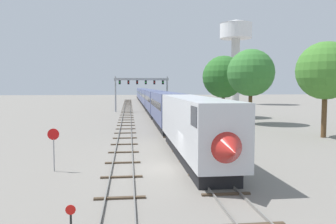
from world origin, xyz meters
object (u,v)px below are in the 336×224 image
signal_gantry (141,86)px  trackside_tree_right (251,73)px  stop_sign (54,144)px  trackside_tree_mid (326,71)px  passenger_train (149,98)px  water_tower (236,37)px  trackside_tree_left (224,77)px

signal_gantry → trackside_tree_right: size_ratio=1.08×
stop_sign → trackside_tree_right: trackside_tree_right is taller
trackside_tree_mid → trackside_tree_right: bearing=103.1°
trackside_tree_mid → trackside_tree_right: trackside_tree_right is taller
passenger_train → water_tower: 37.93m
trackside_tree_right → trackside_tree_left: bearing=94.8°
signal_gantry → water_tower: 44.13m
water_tower → trackside_tree_mid: 71.33m
stop_sign → trackside_tree_mid: (26.38, 12.16, 5.47)m
passenger_train → stop_sign: 64.24m
trackside_tree_left → trackside_tree_right: trackside_tree_left is taller
signal_gantry → water_tower: size_ratio=0.46×
water_tower → stop_sign: water_tower is taller
stop_sign → trackside_tree_left: (22.14, 37.68, 5.48)m
trackside_tree_left → trackside_tree_mid: size_ratio=1.06×
passenger_train → stop_sign: bearing=-99.0°
trackside_tree_right → passenger_train: bearing=109.4°
stop_sign → trackside_tree_right: 35.47m
stop_sign → signal_gantry: bearing=81.7°
water_tower → stop_sign: (-38.16, -81.21, -18.92)m
signal_gantry → trackside_tree_mid: 44.89m
passenger_train → water_tower: bearing=32.2°
trackside_tree_left → trackside_tree_right: size_ratio=1.00×
passenger_train → trackside_tree_right: size_ratio=12.49×
signal_gantry → trackside_tree_left: 21.06m
water_tower → trackside_tree_mid: bearing=-99.7°
water_tower → signal_gantry: bearing=-137.1°
passenger_train → trackside_tree_mid: 54.05m
stop_sign → trackside_tree_mid: bearing=24.7°
water_tower → trackside_tree_left: (-16.02, -43.54, -13.44)m
passenger_train → trackside_tree_right: (13.10, -37.17, 5.04)m
trackside_tree_left → signal_gantry: bearing=133.3°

